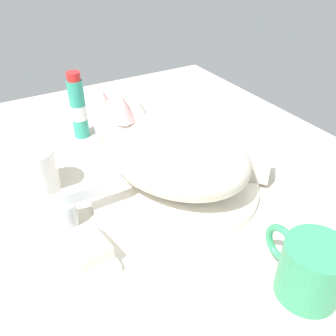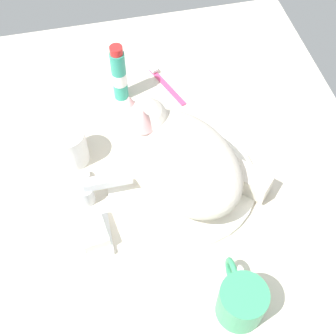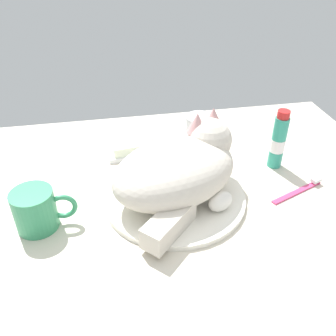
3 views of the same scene
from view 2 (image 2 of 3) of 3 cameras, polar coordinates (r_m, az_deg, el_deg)
ground_plane at (r=96.53cm, az=1.70°, el=-2.21°), size 110.00×82.50×3.00cm
sink_basin at (r=94.78cm, az=1.73°, el=-1.54°), size 30.68×30.68×1.16cm
faucet at (r=91.87cm, az=-9.38°, el=-2.84°), size 12.84×11.41×6.37cm
cat at (r=89.60cm, az=1.31°, el=1.58°), size 33.28×31.77×15.85cm
coffee_mug at (r=80.84cm, az=9.07°, el=-16.02°), size 12.18×8.15×8.34cm
rinse_cup at (r=97.43cm, az=-12.13°, el=2.62°), size 7.25×7.25×8.37cm
soap_dish at (r=89.59cm, az=-9.15°, el=-8.31°), size 9.00×6.40×1.20cm
soap_bar at (r=87.99cm, az=-9.31°, el=-7.79°), size 7.42×5.77×2.40cm
toothpaste_bottle at (r=105.99cm, az=-6.11°, el=11.48°), size 3.44×3.44×14.84cm
toothbrush at (r=112.56cm, az=-0.38°, el=10.50°), size 13.91×6.47×1.60cm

